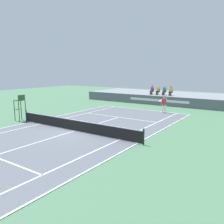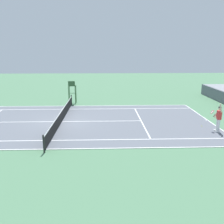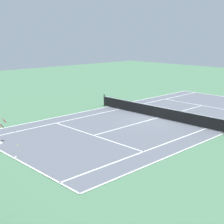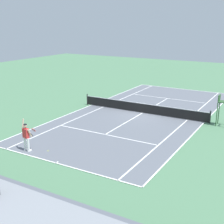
{
  "view_description": "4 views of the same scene",
  "coord_description": "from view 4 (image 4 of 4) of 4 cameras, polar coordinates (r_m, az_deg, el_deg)",
  "views": [
    {
      "loc": [
        12.1,
        -12.56,
        4.64
      ],
      "look_at": [
        0.82,
        4.0,
        1.0
      ],
      "focal_mm": 36.77,
      "sensor_mm": 36.0,
      "label": 1
    },
    {
      "loc": [
        18.52,
        3.41,
        5.67
      ],
      "look_at": [
        0.82,
        4.0,
        1.0
      ],
      "focal_mm": 38.31,
      "sensor_mm": 36.0,
      "label": 2
    },
    {
      "loc": [
        -14.97,
        19.28,
        6.21
      ],
      "look_at": [
        0.82,
        4.0,
        1.0
      ],
      "focal_mm": 52.61,
      "sensor_mm": 36.0,
      "label": 3
    },
    {
      "loc": [
        -11.12,
        24.6,
        7.9
      ],
      "look_at": [
        0.82,
        4.0,
        1.0
      ],
      "focal_mm": 50.22,
      "sensor_mm": 36.0,
      "label": 4
    }
  ],
  "objects": [
    {
      "name": "ground_plane",
      "position": [
        28.13,
        5.53,
        -0.23
      ],
      "size": [
        80.0,
        80.0,
        0.0
      ],
      "primitive_type": "plane",
      "color": "#4C7A56"
    },
    {
      "name": "tennis_ball",
      "position": [
        20.34,
        -11.57,
        -6.94
      ],
      "size": [
        0.07,
        0.07,
        0.07
      ],
      "primitive_type": "sphere",
      "color": "#D1E533",
      "rests_on": "ground"
    },
    {
      "name": "net",
      "position": [
        27.98,
        5.56,
        0.8
      ],
      "size": [
        11.98,
        0.1,
        1.07
      ],
      "color": "black",
      "rests_on": "ground"
    },
    {
      "name": "tennis_player",
      "position": [
        20.33,
        -15.33,
        -4.3
      ],
      "size": [
        0.8,
        0.62,
        2.08
      ],
      "color": "white",
      "rests_on": "ground"
    },
    {
      "name": "umpire_chair",
      "position": [
        25.77,
        19.43,
        0.97
      ],
      "size": [
        0.77,
        0.77,
        2.44
      ],
      "color": "#2D562D",
      "rests_on": "ground"
    },
    {
      "name": "court",
      "position": [
        28.12,
        5.53,
        -0.21
      ],
      "size": [
        11.08,
        23.88,
        0.03
      ],
      "color": "slate",
      "rests_on": "ground"
    }
  ]
}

